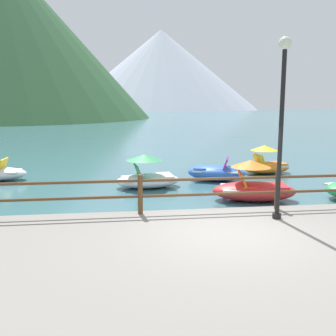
# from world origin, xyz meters

# --- Properties ---
(ground_plane) EXTENTS (200.00, 200.00, 0.00)m
(ground_plane) POSITION_xyz_m (0.00, 40.00, 0.00)
(ground_plane) COLOR #3D6B75
(promenade_dock) EXTENTS (28.00, 8.00, 0.40)m
(promenade_dock) POSITION_xyz_m (0.00, -2.20, 0.20)
(promenade_dock) COLOR gray
(promenade_dock) RESTS_ON ground
(dock_railing) EXTENTS (23.92, 0.12, 0.95)m
(dock_railing) POSITION_xyz_m (-0.00, 1.55, 0.97)
(dock_railing) COLOR brown
(dock_railing) RESTS_ON promenade_dock
(lamp_post) EXTENTS (0.28, 0.28, 4.01)m
(lamp_post) POSITION_xyz_m (1.38, 0.77, 2.82)
(lamp_post) COLOR black
(lamp_post) RESTS_ON promenade_dock
(pedal_boat_0) EXTENTS (2.43, 1.60, 1.20)m
(pedal_boat_0) POSITION_xyz_m (-1.17, 6.25, 0.41)
(pedal_boat_0) COLOR white
(pedal_boat_0) RESTS_ON ground
(pedal_boat_1) EXTENTS (2.25, 1.44, 1.21)m
(pedal_boat_1) POSITION_xyz_m (4.09, 8.36, 0.40)
(pedal_boat_1) COLOR orange
(pedal_boat_1) RESTS_ON ground
(pedal_boat_4) EXTENTS (2.54, 1.94, 0.91)m
(pedal_boat_4) POSITION_xyz_m (1.60, 7.15, 0.31)
(pedal_boat_4) COLOR blue
(pedal_boat_4) RESTS_ON ground
(pedal_boat_5) EXTENTS (2.75, 1.71, 1.27)m
(pedal_boat_5) POSITION_xyz_m (1.97, 3.93, 0.42)
(pedal_boat_5) COLOR red
(pedal_boat_5) RESTS_ON ground
(cliff_headland) EXTENTS (54.10, 54.10, 30.39)m
(cliff_headland) POSITION_xyz_m (-21.39, 69.40, 14.26)
(cliff_headland) COLOR #2D5633
(cliff_headland) RESTS_ON ground
(distant_peak) EXTENTS (73.67, 73.67, 29.85)m
(distant_peak) POSITION_xyz_m (14.94, 145.00, 14.92)
(distant_peak) COLOR #A8B2C1
(distant_peak) RESTS_ON ground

